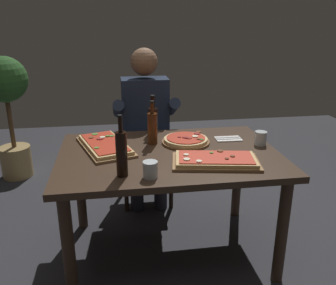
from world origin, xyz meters
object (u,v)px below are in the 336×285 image
object	(u,v)px
pizza_rectangular_front	(216,160)
pizza_rectangular_left	(105,145)
oil_bottle_amber	(153,120)
pizza_round_far	(186,140)
wine_bottle_dark	(152,127)
diner_chair	(145,145)
tumbler_near_camera	(260,139)
vinegar_bottle_green	(122,153)
seated_diner	(146,121)
tumbler_far_side	(150,170)
dining_table	(169,166)
potted_plant_corner	(7,102)

from	to	relation	value
pizza_rectangular_front	pizza_rectangular_left	distance (m)	0.75
pizza_rectangular_front	oil_bottle_amber	bearing A→B (deg)	116.03
pizza_round_far	wine_bottle_dark	size ratio (longest dim) A/B	1.10
diner_chair	tumbler_near_camera	bearing A→B (deg)	-48.33
pizza_rectangular_left	vinegar_bottle_green	xyz separation A→B (m)	(0.10, -0.45, 0.11)
tumbler_near_camera	seated_diner	distance (m)	0.99
tumbler_far_side	seated_diner	bearing A→B (deg)	85.95
pizza_rectangular_front	seated_diner	size ratio (longest dim) A/B	0.41
oil_bottle_amber	seated_diner	xyz separation A→B (m)	(-0.02, 0.33, -0.11)
diner_chair	dining_table	bearing A→B (deg)	-84.61
wine_bottle_dark	tumbler_far_side	world-z (taller)	wine_bottle_dark
pizza_rectangular_left	vinegar_bottle_green	world-z (taller)	vinegar_bottle_green
wine_bottle_dark	pizza_rectangular_left	bearing A→B (deg)	-172.96
pizza_round_far	vinegar_bottle_green	world-z (taller)	vinegar_bottle_green
diner_chair	tumbler_far_side	bearing A→B (deg)	-93.65
pizza_rectangular_front	diner_chair	size ratio (longest dim) A/B	0.63
tumbler_far_side	seated_diner	distance (m)	1.09
oil_bottle_amber	tumbler_near_camera	distance (m)	0.78
wine_bottle_dark	oil_bottle_amber	size ratio (longest dim) A/B	1.03
pizza_rectangular_left	oil_bottle_amber	xyz separation A→B (m)	(0.35, 0.25, 0.09)
dining_table	pizza_rectangular_front	xyz separation A→B (m)	(0.24, -0.22, 0.11)
pizza_rectangular_front	wine_bottle_dark	xyz separation A→B (m)	(-0.33, 0.40, 0.10)
oil_bottle_amber	vinegar_bottle_green	bearing A→B (deg)	-109.26
pizza_rectangular_left	potted_plant_corner	size ratio (longest dim) A/B	0.47
vinegar_bottle_green	tumbler_near_camera	bearing A→B (deg)	21.10
pizza_rectangular_front	pizza_round_far	world-z (taller)	same
vinegar_bottle_green	tumbler_near_camera	distance (m)	1.01
tumbler_near_camera	tumbler_far_side	world-z (taller)	same
tumbler_near_camera	diner_chair	distance (m)	1.11
tumbler_far_side	diner_chair	xyz separation A→B (m)	(0.08, 1.21, -0.29)
tumbler_far_side	seated_diner	world-z (taller)	seated_diner
pizza_rectangular_left	seated_diner	world-z (taller)	seated_diner
pizza_rectangular_left	seated_diner	bearing A→B (deg)	61.06
dining_table	pizza_round_far	size ratio (longest dim) A/B	4.26
dining_table	pizza_rectangular_front	distance (m)	0.35
potted_plant_corner	pizza_rectangular_front	bearing A→B (deg)	-46.63
dining_table	tumbler_near_camera	size ratio (longest dim) A/B	15.16
oil_bottle_amber	seated_diner	world-z (taller)	seated_diner
pizza_rectangular_front	vinegar_bottle_green	size ratio (longest dim) A/B	1.60
oil_bottle_amber	tumbler_far_side	size ratio (longest dim) A/B	3.16
pizza_round_far	oil_bottle_amber	xyz separation A→B (m)	(-0.20, 0.24, 0.09)
vinegar_bottle_green	seated_diner	world-z (taller)	seated_diner
tumbler_far_side	pizza_rectangular_left	bearing A→B (deg)	116.47
pizza_rectangular_left	vinegar_bottle_green	size ratio (longest dim) A/B	1.68
oil_bottle_amber	potted_plant_corner	distance (m)	1.68
wine_bottle_dark	tumbler_near_camera	world-z (taller)	wine_bottle_dark
pizza_rectangular_front	oil_bottle_amber	xyz separation A→B (m)	(-0.30, 0.62, 0.09)
vinegar_bottle_green	potted_plant_corner	bearing A→B (deg)	120.46
tumbler_near_camera	potted_plant_corner	world-z (taller)	potted_plant_corner
wine_bottle_dark	oil_bottle_amber	distance (m)	0.22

